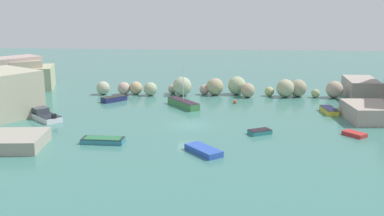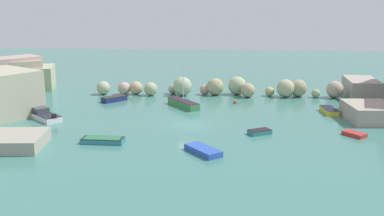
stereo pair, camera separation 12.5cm
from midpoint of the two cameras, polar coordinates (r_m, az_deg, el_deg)
cove_water at (r=49.71m, az=-0.44°, el=-2.21°), size 160.00×160.00×0.00m
rock_breakwater at (r=65.27m, az=4.39°, el=2.59°), size 35.73×4.29×2.75m
stone_dock at (r=45.50m, az=-22.24°, el=-3.93°), size 6.70×5.89×1.23m
channel_buoy at (r=60.60m, az=5.43°, el=0.82°), size 0.47×0.47×0.47m
moored_boat_0 at (r=58.25m, az=-1.18°, el=0.58°), size 4.63×5.53×5.37m
moored_boat_1 at (r=40.67m, az=1.39°, el=-5.42°), size 3.68×4.00×0.53m
moored_boat_2 at (r=46.90m, az=8.57°, el=-3.02°), size 2.61×2.18×0.49m
moored_boat_3 at (r=57.58m, az=17.02°, el=-0.30°), size 1.72×3.57×0.65m
moored_boat_4 at (r=44.39m, az=-11.36°, el=-4.04°), size 4.18×1.68×0.53m
moored_boat_5 at (r=55.40m, az=-18.63°, el=-0.79°), size 5.75×5.50×1.25m
moored_boat_6 at (r=62.51m, az=-9.97°, el=1.17°), size 3.35×3.50×0.70m
moored_boat_7 at (r=48.70m, az=19.95°, el=-3.13°), size 2.40×2.52×0.40m
moored_boat_8 at (r=48.28m, az=-19.86°, el=-3.15°), size 2.64×2.61×0.59m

